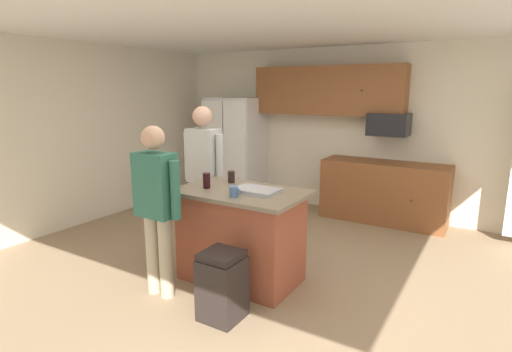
% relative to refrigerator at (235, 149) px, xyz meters
% --- Properties ---
extents(floor, '(7.04, 7.04, 0.00)m').
position_rel_refrigerator_xyz_m(floor, '(2.00, -2.38, -0.90)').
color(floor, '#937A5B').
rests_on(floor, ground).
extents(ceiling, '(7.04, 7.04, 0.00)m').
position_rel_refrigerator_xyz_m(ceiling, '(2.00, -2.38, 1.70)').
color(ceiling, white).
extents(back_wall, '(6.40, 0.10, 2.60)m').
position_rel_refrigerator_xyz_m(back_wall, '(2.00, 0.42, 0.40)').
color(back_wall, beige).
rests_on(back_wall, ground).
extents(side_wall_left, '(0.10, 5.60, 2.60)m').
position_rel_refrigerator_xyz_m(side_wall_left, '(-1.20, -2.38, 0.40)').
color(side_wall_left, beige).
rests_on(side_wall_left, ground).
extents(cabinet_run_upper, '(2.40, 0.38, 0.75)m').
position_rel_refrigerator_xyz_m(cabinet_run_upper, '(1.60, 0.22, 1.02)').
color(cabinet_run_upper, brown).
extents(cabinet_run_lower, '(1.80, 0.63, 0.90)m').
position_rel_refrigerator_xyz_m(cabinet_run_lower, '(2.60, 0.10, -0.45)').
color(cabinet_run_lower, brown).
rests_on(cabinet_run_lower, ground).
extents(refrigerator, '(0.91, 0.76, 1.80)m').
position_rel_refrigerator_xyz_m(refrigerator, '(0.00, 0.00, 0.00)').
color(refrigerator, white).
rests_on(refrigerator, ground).
extents(microwave_over_range, '(0.56, 0.40, 0.32)m').
position_rel_refrigerator_xyz_m(microwave_over_range, '(2.60, 0.12, 0.55)').
color(microwave_over_range, black).
extents(kitchen_island, '(1.30, 0.83, 0.96)m').
position_rel_refrigerator_xyz_m(kitchen_island, '(1.83, -2.60, -0.41)').
color(kitchen_island, '#9E4C33').
rests_on(kitchen_island, ground).
extents(person_guest_left, '(0.57, 0.22, 1.63)m').
position_rel_refrigerator_xyz_m(person_guest_left, '(1.34, -3.27, 0.04)').
color(person_guest_left, tan).
rests_on(person_guest_left, ground).
extents(person_guest_right, '(0.57, 0.23, 1.76)m').
position_rel_refrigerator_xyz_m(person_guest_right, '(1.02, -2.16, 0.12)').
color(person_guest_right, '#383842').
rests_on(person_guest_right, ground).
extents(mug_ceramic_white, '(0.13, 0.08, 0.10)m').
position_rel_refrigerator_xyz_m(mug_ceramic_white, '(1.92, -2.84, 0.11)').
color(mug_ceramic_white, '#4C6B99').
rests_on(mug_ceramic_white, kitchen_island).
extents(glass_stout_tall, '(0.08, 0.08, 0.16)m').
position_rel_refrigerator_xyz_m(glass_stout_tall, '(1.48, -2.70, 0.14)').
color(glass_stout_tall, black).
rests_on(glass_stout_tall, kitchen_island).
extents(glass_dark_ale, '(0.07, 0.07, 0.13)m').
position_rel_refrigerator_xyz_m(glass_dark_ale, '(1.56, -2.37, 0.12)').
color(glass_dark_ale, black).
rests_on(glass_dark_ale, kitchen_island).
extents(serving_tray, '(0.44, 0.30, 0.04)m').
position_rel_refrigerator_xyz_m(serving_tray, '(2.01, -2.60, 0.08)').
color(serving_tray, '#B7B7BC').
rests_on(serving_tray, kitchen_island).
extents(trash_bin, '(0.34, 0.34, 0.61)m').
position_rel_refrigerator_xyz_m(trash_bin, '(2.10, -3.30, -0.60)').
color(trash_bin, black).
rests_on(trash_bin, ground).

